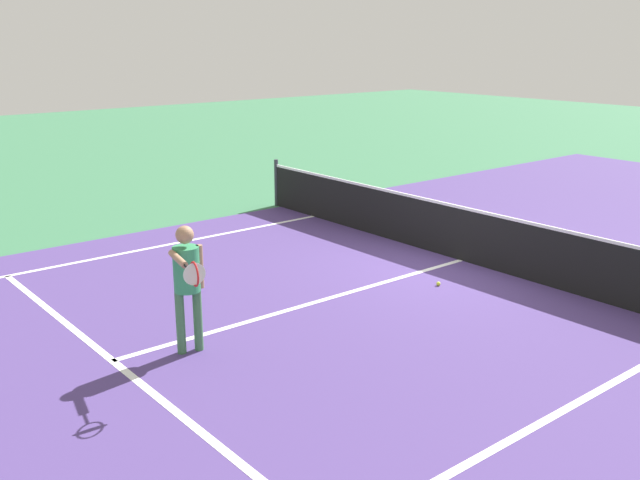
# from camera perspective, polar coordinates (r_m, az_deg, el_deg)

# --- Properties ---
(ground_plane) EXTENTS (60.00, 60.00, 0.00)m
(ground_plane) POSITION_cam_1_polar(r_m,az_deg,el_deg) (12.79, 11.09, -1.58)
(ground_plane) COLOR #38724C
(court_surface_inbounds) EXTENTS (10.62, 24.40, 0.00)m
(court_surface_inbounds) POSITION_cam_1_polar(r_m,az_deg,el_deg) (12.79, 11.09, -1.58)
(court_surface_inbounds) COLOR #4C387A
(court_surface_inbounds) RESTS_ON ground_plane
(line_sideline_left) EXTENTS (0.10, 11.89, 0.01)m
(line_sideline_left) POSITION_cam_1_polar(r_m,az_deg,el_deg) (12.90, -21.59, -2.26)
(line_sideline_left) COLOR white
(line_sideline_left) RESTS_ON ground_plane
(line_service_near) EXTENTS (8.22, 0.10, 0.01)m
(line_service_near) POSITION_cam_1_polar(r_m,az_deg,el_deg) (9.12, -16.10, -9.17)
(line_service_near) COLOR white
(line_service_near) RESTS_ON ground_plane
(line_center_service) EXTENTS (0.10, 6.40, 0.01)m
(line_center_service) POSITION_cam_1_polar(r_m,az_deg,el_deg) (10.63, -0.10, -4.86)
(line_center_service) COLOR white
(line_center_service) RESTS_ON ground_plane
(net) EXTENTS (11.03, 0.09, 1.07)m
(net) POSITION_cam_1_polar(r_m,az_deg,el_deg) (12.65, 11.21, 0.54)
(net) COLOR #33383D
(net) RESTS_ON ground_plane
(player_near) EXTENTS (1.13, 0.68, 1.61)m
(player_near) POSITION_cam_1_polar(r_m,az_deg,el_deg) (8.78, -10.47, -2.80)
(player_near) COLOR #3F7247
(player_near) RESTS_ON ground_plane
(tennis_ball_near_net) EXTENTS (0.07, 0.07, 0.07)m
(tennis_ball_near_net) POSITION_cam_1_polar(r_m,az_deg,el_deg) (11.43, 9.35, -3.44)
(tennis_ball_near_net) COLOR #CCE033
(tennis_ball_near_net) RESTS_ON ground_plane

